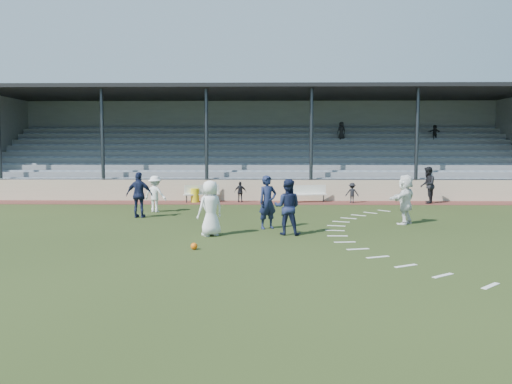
# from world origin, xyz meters

# --- Properties ---
(ground) EXTENTS (90.00, 90.00, 0.00)m
(ground) POSITION_xyz_m (0.00, 0.00, 0.00)
(ground) COLOR #273515
(ground) RESTS_ON ground
(cinder_track) EXTENTS (34.00, 2.00, 0.02)m
(cinder_track) POSITION_xyz_m (0.00, 10.50, 0.01)
(cinder_track) COLOR #592923
(cinder_track) RESTS_ON ground
(retaining_wall) EXTENTS (34.00, 0.18, 1.20)m
(retaining_wall) POSITION_xyz_m (0.00, 11.55, 0.60)
(retaining_wall) COLOR #C0B093
(retaining_wall) RESTS_ON ground
(bench_left) EXTENTS (2.01, 1.16, 0.95)m
(bench_left) POSITION_xyz_m (-3.19, 10.81, 0.58)
(bench_left) COLOR silver
(bench_left) RESTS_ON cinder_track
(bench_right) EXTENTS (2.04, 0.90, 0.95)m
(bench_right) POSITION_xyz_m (2.81, 10.73, 0.58)
(bench_right) COLOR silver
(bench_right) RESTS_ON cinder_track
(trash_bin) EXTENTS (0.48, 0.48, 0.77)m
(trash_bin) POSITION_xyz_m (-3.54, 10.56, 0.40)
(trash_bin) COLOR yellow
(trash_bin) RESTS_ON cinder_track
(football) EXTENTS (0.21, 0.21, 0.21)m
(football) POSITION_xyz_m (-1.76, -2.38, 0.10)
(football) COLOR #E1600D
(football) RESTS_ON ground
(player_white_lead) EXTENTS (1.12, 1.05, 1.92)m
(player_white_lead) POSITION_xyz_m (-1.53, -0.01, 0.96)
(player_white_lead) COLOR white
(player_white_lead) RESTS_ON ground
(player_navy_lead) EXTENTS (0.87, 0.77, 2.00)m
(player_navy_lead) POSITION_xyz_m (0.45, 1.54, 1.00)
(player_navy_lead) COLOR #161E3D
(player_navy_lead) RESTS_ON ground
(player_navy_mid) EXTENTS (1.06, 0.90, 1.95)m
(player_navy_mid) POSITION_xyz_m (1.13, 0.25, 0.97)
(player_navy_mid) COLOR #161E3D
(player_navy_mid) RESTS_ON ground
(player_white_wing) EXTENTS (1.25, 0.94, 1.72)m
(player_white_wing) POSITION_xyz_m (-4.84, 6.39, 0.86)
(player_white_wing) COLOR white
(player_white_wing) RESTS_ON ground
(player_navy_wing) EXTENTS (1.20, 0.58, 1.99)m
(player_navy_wing) POSITION_xyz_m (-5.11, 4.46, 1.00)
(player_navy_wing) COLOR #161E3D
(player_navy_wing) RESTS_ON ground
(player_white_back) EXTENTS (1.61, 1.79, 1.97)m
(player_white_back) POSITION_xyz_m (5.93, 2.81, 0.99)
(player_white_back) COLOR white
(player_white_back) RESTS_ON ground
(official) EXTENTS (1.05, 1.18, 2.00)m
(official) POSITION_xyz_m (9.21, 10.20, 1.02)
(official) COLOR black
(official) RESTS_ON cinder_track
(sub_left_near) EXTENTS (0.42, 0.29, 1.10)m
(sub_left_near) POSITION_xyz_m (-2.56, 10.49, 0.57)
(sub_left_near) COLOR black
(sub_left_near) RESTS_ON cinder_track
(sub_left_far) EXTENTS (0.67, 0.29, 1.14)m
(sub_left_far) POSITION_xyz_m (-1.02, 10.67, 0.59)
(sub_left_far) COLOR black
(sub_left_far) RESTS_ON cinder_track
(sub_right) EXTENTS (0.76, 0.50, 1.10)m
(sub_right) POSITION_xyz_m (5.16, 10.40, 0.57)
(sub_right) COLOR black
(sub_right) RESTS_ON cinder_track
(grandstand) EXTENTS (34.60, 9.00, 6.61)m
(grandstand) POSITION_xyz_m (0.01, 16.26, 2.20)
(grandstand) COLOR gray
(grandstand) RESTS_ON ground
(penalty_arc) EXTENTS (3.89, 14.63, 0.01)m
(penalty_arc) POSITION_xyz_m (4.12, 0.00, 0.01)
(penalty_arc) COLOR silver
(penalty_arc) RESTS_ON ground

